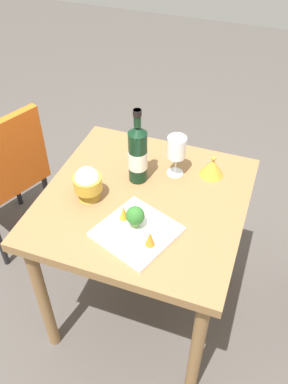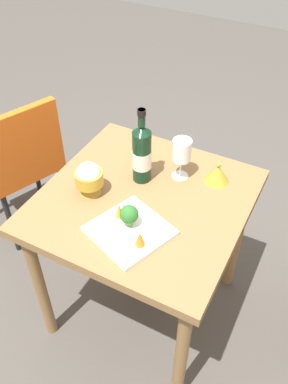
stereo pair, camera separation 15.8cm
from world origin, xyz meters
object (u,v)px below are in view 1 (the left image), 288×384
Objects in this scene: wine_bottle at (138,154)px; broccoli_floret at (135,216)px; rice_bowl_lid at (212,167)px; serving_plate at (137,232)px; chair_by_wall at (5,170)px; carrot_garnish_right at (150,238)px; carrot_garnish_left at (124,212)px; rice_bowl at (88,183)px; wine_glass at (177,148)px.

broccoli_floret is (0.09, -0.26, -0.06)m from wine_bottle.
serving_plate is (-0.18, -0.41, -0.03)m from rice_bowl_lid.
chair_by_wall is 2.63× the size of serving_plate.
carrot_garnish_right is at bearing -63.16° from wine_bottle.
carrot_garnish_left is 0.16m from carrot_garnish_right.
wine_bottle is at bearing 50.08° from rice_bowl.
rice_bowl is 0.25m from broccoli_floret.
rice_bowl_lid is (0.28, 0.13, -0.09)m from wine_bottle.
broccoli_floret is at bearing 122.40° from serving_plate.
serving_plate is at bearing -90.95° from chair_by_wall.
rice_bowl_lid is at bearing 64.24° from broccoli_floret.
serving_plate is at bearing -57.60° from broccoli_floret.
carrot_garnish_right is (0.03, -0.41, -0.08)m from wine_glass.
rice_bowl_lid is at bearing 56.99° from carrot_garnish_left.
carrot_garnish_right is at bearing -39.91° from broccoli_floret.
serving_plate is at bearing -95.02° from wine_glass.
serving_plate is at bearing -25.29° from rice_bowl.
rice_bowl_lid is at bearing 35.47° from rice_bowl.
chair_by_wall is 8.50× the size of rice_bowl_lid.
carrot_garnish_right is (0.07, -0.05, 0.04)m from serving_plate.
carrot_garnish_left is at bearing -106.58° from wine_glass.
chair_by_wall is 0.72m from rice_bowl.
rice_bowl is 2.30× the size of carrot_garnish_right.
rice_bowl_lid is at bearing 25.03° from wine_bottle.
carrot_garnish_right is (-0.11, -0.46, 0.01)m from rice_bowl_lid.
wine_glass is at bearing 32.53° from wine_bottle.
wine_bottle is 0.32m from rice_bowl_lid.
carrot_garnish_left is at bearing 159.04° from broccoli_floret.
broccoli_floret reaches higher than chair_by_wall.
rice_bowl is (-0.27, -0.25, -0.05)m from wine_glass.
rice_bowl is at bearing 154.71° from serving_plate.
chair_by_wall is 1.03m from carrot_garnish_right.
rice_bowl_lid is (0.14, 0.04, -0.09)m from wine_glass.
rice_bowl is 0.51m from rice_bowl_lid.
wine_bottle is 0.28m from broccoli_floret.
rice_bowl is at bearing 152.56° from carrot_garnish_right.
chair_by_wall is 1.06m from rice_bowl_lid.
serving_plate is at bearing -113.19° from rice_bowl_lid.
rice_bowl_lid is at bearing 66.81° from serving_plate.
wine_bottle is at bearing -147.47° from wine_glass.
broccoli_floret is 1.39× the size of carrot_garnish_right.
broccoli_floret reaches higher than serving_plate.
carrot_garnish_right is (0.17, -0.33, -0.08)m from wine_bottle.
rice_bowl_lid reaches higher than serving_plate.
serving_plate is (0.24, -0.11, -0.07)m from rice_bowl.
carrot_garnish_right is (0.13, -0.09, 0.00)m from carrot_garnish_left.
wine_glass is 0.55× the size of serving_plate.
chair_by_wall is 0.95m from wine_glass.
rice_bowl is 2.36× the size of carrot_garnish_left.
rice_bowl_lid is 0.45m from serving_plate.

